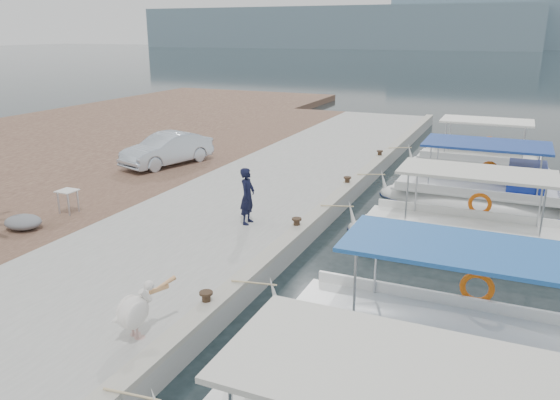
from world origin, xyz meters
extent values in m
plane|color=black|center=(0.00, 0.00, 0.00)|extent=(400.00, 400.00, 0.00)
cube|color=#9C9B96|center=(-3.00, 5.00, 0.25)|extent=(6.00, 40.00, 0.50)
cube|color=#A3A091|center=(-0.22, 5.00, 0.56)|extent=(0.44, 40.00, 0.12)
cube|color=brown|center=(-8.00, 5.00, 0.25)|extent=(4.00, 40.00, 0.50)
cube|color=slate|center=(-60.00, 190.00, 7.00)|extent=(140.00, 40.00, 14.00)
cube|color=beige|center=(4.10, -6.65, 2.19)|extent=(4.00, 2.16, 0.08)
ellipsoid|color=white|center=(4.43, -2.50, 0.05)|extent=(7.66, 2.16, 1.30)
ellipsoid|color=navy|center=(4.43, -2.50, 0.03)|extent=(7.70, 2.20, 0.22)
cube|color=white|center=(4.43, -2.50, 0.55)|extent=(6.28, 1.85, 0.08)
cube|color=#225AAA|center=(4.62, -2.50, 2.19)|extent=(4.59, 1.98, 0.08)
cylinder|color=silver|center=(2.71, -3.31, 1.35)|extent=(0.05, 0.05, 1.60)
torus|color=#E05C0B|center=(4.73, -1.48, 1.00)|extent=(0.68, 0.12, 0.68)
ellipsoid|color=white|center=(4.06, 3.42, 0.05)|extent=(6.92, 2.07, 1.30)
ellipsoid|color=navy|center=(4.06, 3.42, 0.03)|extent=(6.95, 2.11, 0.22)
cube|color=white|center=(4.06, 3.42, 0.55)|extent=(5.67, 1.78, 0.08)
cube|color=silver|center=(4.23, 3.42, 2.19)|extent=(4.15, 1.90, 0.08)
cylinder|color=silver|center=(2.50, 2.64, 1.35)|extent=(0.05, 0.05, 1.60)
torus|color=#E05C0B|center=(4.36, 4.40, 1.00)|extent=(0.68, 0.12, 0.68)
ellipsoid|color=white|center=(4.06, 7.68, 0.05)|extent=(6.92, 2.57, 1.30)
ellipsoid|color=navy|center=(4.06, 7.68, 0.03)|extent=(6.95, 2.62, 0.22)
cube|color=white|center=(4.06, 7.68, 0.55)|extent=(5.67, 2.21, 0.08)
cube|color=navy|center=(4.23, 7.68, 2.19)|extent=(4.15, 2.36, 0.08)
cylinder|color=silver|center=(2.50, 6.72, 1.35)|extent=(0.05, 0.05, 1.60)
torus|color=#E05C0B|center=(4.36, 8.90, 1.00)|extent=(0.68, 0.12, 0.68)
cube|color=navy|center=(5.61, 7.68, 1.10)|extent=(1.20, 1.80, 1.00)
ellipsoid|color=white|center=(3.75, 13.09, 0.05)|extent=(6.29, 2.24, 1.30)
ellipsoid|color=navy|center=(3.75, 13.09, 0.03)|extent=(6.33, 2.28, 0.22)
cube|color=white|center=(3.75, 13.09, 0.55)|extent=(5.16, 1.93, 0.08)
cube|color=white|center=(3.90, 13.09, 2.19)|extent=(3.78, 2.06, 0.08)
cylinder|color=silver|center=(2.33, 12.25, 1.35)|extent=(0.05, 0.05, 1.60)
torus|color=#E05C0B|center=(4.05, 14.15, 1.00)|extent=(0.68, 0.12, 0.68)
cylinder|color=black|center=(-0.35, -3.50, 0.65)|extent=(0.18, 0.18, 0.30)
cylinder|color=black|center=(-0.35, -3.50, 0.80)|extent=(0.28, 0.28, 0.05)
cylinder|color=black|center=(-0.35, 1.50, 0.65)|extent=(0.18, 0.18, 0.30)
cylinder|color=black|center=(-0.35, 1.50, 0.80)|extent=(0.28, 0.28, 0.05)
cylinder|color=black|center=(-0.35, 6.50, 0.65)|extent=(0.18, 0.18, 0.30)
cylinder|color=black|center=(-0.35, 6.50, 0.80)|extent=(0.28, 0.28, 0.05)
cylinder|color=black|center=(-0.35, 11.50, 0.65)|extent=(0.18, 0.18, 0.30)
cylinder|color=black|center=(-0.35, 11.50, 0.80)|extent=(0.28, 0.28, 0.05)
cylinder|color=tan|center=(-1.03, -5.01, 0.66)|extent=(0.05, 0.05, 0.31)
cylinder|color=tan|center=(-0.88, -5.07, 0.66)|extent=(0.05, 0.05, 0.31)
ellipsoid|color=white|center=(-0.96, -5.04, 1.00)|extent=(0.70, 0.85, 0.58)
cylinder|color=white|center=(-0.85, -4.79, 1.25)|extent=(0.22, 0.29, 0.31)
sphere|color=white|center=(-0.82, -4.71, 1.43)|extent=(0.19, 0.19, 0.19)
cone|color=#EAA566|center=(-0.70, -4.44, 1.34)|extent=(0.31, 0.56, 0.23)
imported|color=black|center=(-1.85, 1.38, 1.34)|extent=(0.44, 0.63, 1.67)
imported|color=silver|center=(-8.26, 6.62, 1.17)|extent=(2.51, 4.28, 1.33)
ellipsoid|color=slate|center=(-7.53, -1.59, 0.70)|extent=(1.10, 0.90, 0.40)
cylinder|color=silver|center=(-7.59, -0.17, 0.85)|extent=(0.06, 0.06, 0.70)
cylinder|color=silver|center=(-7.19, -0.17, 0.85)|extent=(0.06, 0.06, 0.70)
cylinder|color=silver|center=(-7.59, 0.23, 0.85)|extent=(0.06, 0.06, 0.70)
cylinder|color=silver|center=(-7.19, 0.23, 0.85)|extent=(0.06, 0.06, 0.70)
cube|color=white|center=(-7.39, 0.03, 1.21)|extent=(0.55, 0.55, 0.03)
camera|label=1|loc=(5.05, -12.14, 5.92)|focal=35.00mm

